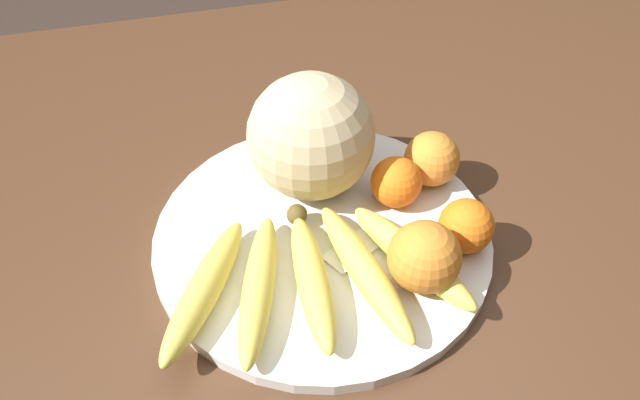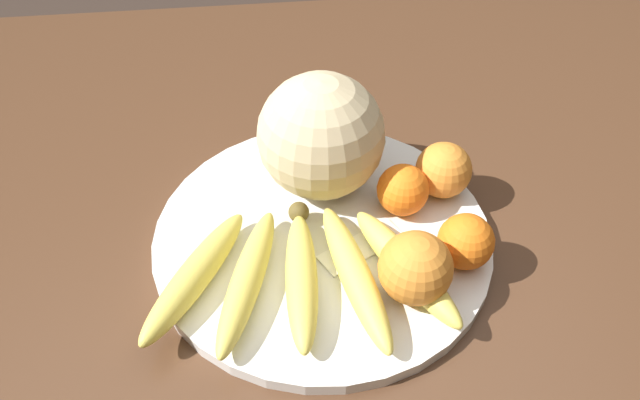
# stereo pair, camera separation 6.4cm
# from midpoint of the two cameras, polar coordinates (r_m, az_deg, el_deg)

# --- Properties ---
(kitchen_table) EXTENTS (1.34, 1.04, 0.77)m
(kitchen_table) POSITION_cam_midpoint_polar(r_m,az_deg,el_deg) (0.78, 2.33, -7.25)
(kitchen_table) COLOR #4C301E
(kitchen_table) RESTS_ON ground_plane
(fruit_bowl) EXTENTS (0.37, 0.37, 0.02)m
(fruit_bowl) POSITION_cam_midpoint_polar(r_m,az_deg,el_deg) (0.68, 2.69, -3.51)
(fruit_bowl) COLOR white
(fruit_bowl) RESTS_ON kitchen_table
(melon) EXTENTS (0.14, 0.14, 0.14)m
(melon) POSITION_cam_midpoint_polar(r_m,az_deg,el_deg) (0.68, 2.77, 5.74)
(melon) COLOR beige
(melon) RESTS_ON fruit_bowl
(banana_bunch) EXTENTS (0.32, 0.20, 0.03)m
(banana_bunch) POSITION_cam_midpoint_polar(r_m,az_deg,el_deg) (0.62, 1.17, -6.94)
(banana_bunch) COLOR brown
(banana_bunch) RESTS_ON fruit_bowl
(orange_front_left) EXTENTS (0.07, 0.07, 0.07)m
(orange_front_left) POSITION_cam_midpoint_polar(r_m,az_deg,el_deg) (0.61, 11.72, -6.28)
(orange_front_left) COLOR orange
(orange_front_left) RESTS_ON fruit_bowl
(orange_front_right) EXTENTS (0.06, 0.06, 0.06)m
(orange_front_right) POSITION_cam_midpoint_polar(r_m,az_deg,el_deg) (0.69, 10.13, 1.05)
(orange_front_right) COLOR orange
(orange_front_right) RESTS_ON fruit_bowl
(orange_mid_center) EXTENTS (0.06, 0.06, 0.06)m
(orange_mid_center) POSITION_cam_midpoint_polar(r_m,az_deg,el_deg) (0.65, 15.95, -3.82)
(orange_mid_center) COLOR orange
(orange_mid_center) RESTS_ON fruit_bowl
(orange_back_left) EXTENTS (0.06, 0.06, 0.06)m
(orange_back_left) POSITION_cam_midpoint_polar(r_m,az_deg,el_deg) (0.72, 13.74, 2.56)
(orange_back_left) COLOR orange
(orange_back_left) RESTS_ON fruit_bowl
(produce_tag) EXTENTS (0.10, 0.07, 0.00)m
(produce_tag) POSITION_cam_midpoint_polar(r_m,az_deg,el_deg) (0.66, 6.58, -4.44)
(produce_tag) COLOR white
(produce_tag) RESTS_ON fruit_bowl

